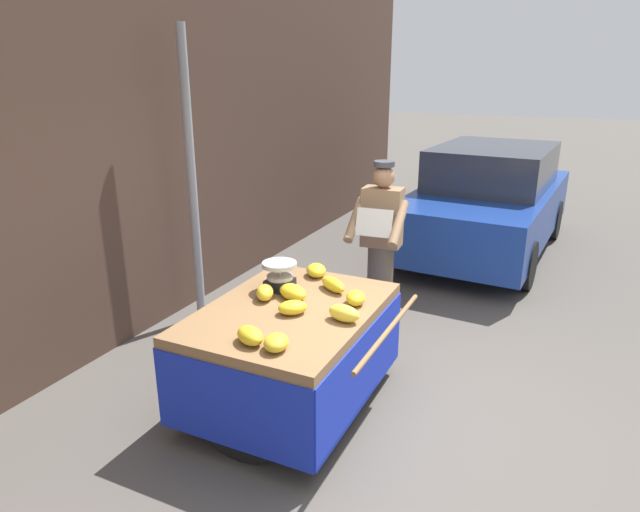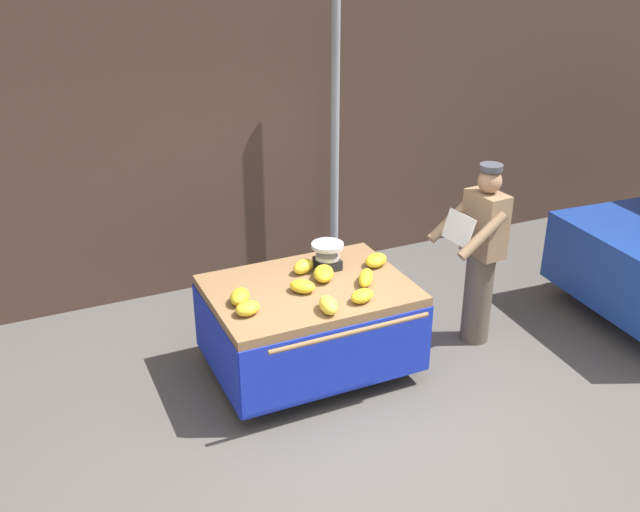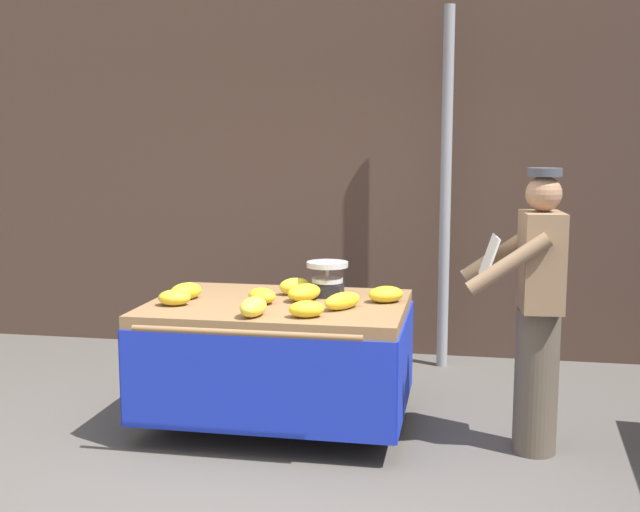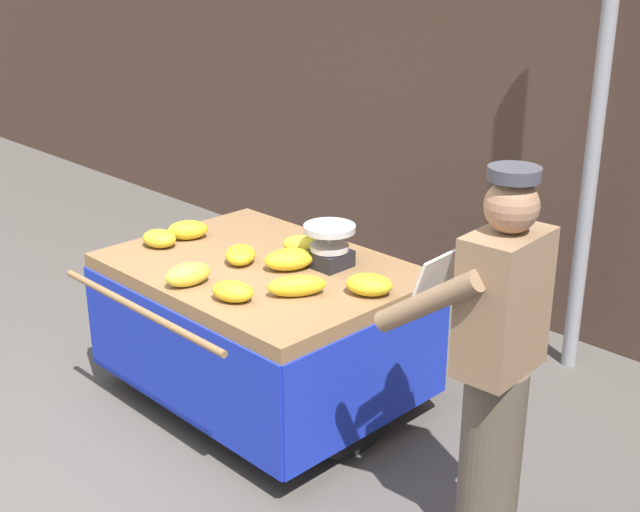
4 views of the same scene
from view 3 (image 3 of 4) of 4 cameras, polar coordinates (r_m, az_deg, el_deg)
The scene contains 15 objects.
ground_plane at distance 4.51m, azimuth -4.66°, elevation -16.11°, with size 60.00×60.00×0.00m, color #514C47.
back_wall at distance 7.05m, azimuth 1.64°, elevation 10.43°, with size 16.00×0.24×4.27m, color #473328.
street_pole at distance 6.52m, azimuth 9.09°, elevation 4.70°, with size 0.09×0.09×2.95m, color gray.
banana_cart at distance 5.16m, azimuth -3.06°, elevation -5.69°, with size 1.68×1.41×0.84m.
weighing_scale at distance 5.27m, azimuth 0.53°, elevation -1.68°, with size 0.28×0.28×0.24m.
banana_bunch_0 at distance 5.33m, azimuth -1.82°, elevation -2.22°, with size 0.13×0.22×0.12m, color yellow.
banana_bunch_1 at distance 4.68m, azimuth -4.86°, elevation -3.69°, with size 0.14×0.24×0.12m, color yellow.
banana_bunch_2 at distance 5.07m, azimuth -10.51°, elevation -2.98°, with size 0.16×0.21×0.10m, color gold.
banana_bunch_3 at distance 4.64m, azimuth -0.99°, elevation -3.87°, with size 0.15×0.21×0.10m, color gold.
banana_bunch_4 at distance 5.06m, azimuth -4.24°, elevation -2.90°, with size 0.16×0.22×0.10m, color gold.
banana_bunch_5 at distance 4.87m, azimuth 1.64°, elevation -3.27°, with size 0.12×0.29×0.11m, color gold.
banana_bunch_6 at distance 5.13m, azimuth -1.16°, elevation -2.65°, with size 0.17×0.27×0.11m, color gold.
banana_bunch_7 at distance 5.25m, azimuth -9.70°, elevation -2.53°, with size 0.15×0.23×0.11m, color gold.
banana_bunch_8 at distance 5.10m, azimuth 4.80°, elevation -2.78°, with size 0.17×0.23×0.11m, color gold.
vendor_person at distance 4.83m, azimuth 15.42°, elevation -3.82°, with size 0.60×0.54×1.71m.
Camera 3 is at (1.10, -3.97, 1.85)m, focal length 44.11 mm.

